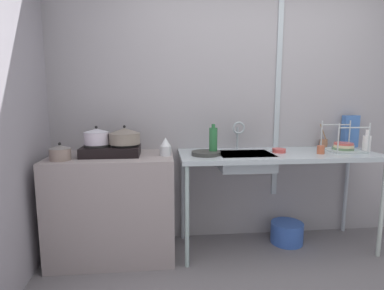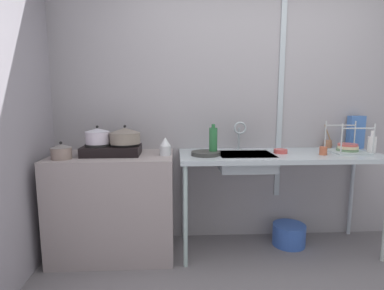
% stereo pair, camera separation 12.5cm
% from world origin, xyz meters
% --- Properties ---
extents(wall_back, '(4.66, 0.10, 2.78)m').
position_xyz_m(wall_back, '(0.00, 1.55, 1.39)').
color(wall_back, '#959196').
rests_on(wall_back, ground).
extents(wall_metal_strip, '(0.05, 0.01, 2.23)m').
position_xyz_m(wall_metal_strip, '(0.23, 1.49, 1.53)').
color(wall_metal_strip, '#A5B1B8').
extents(counter_concrete, '(1.04, 0.61, 0.90)m').
position_xyz_m(counter_concrete, '(-1.33, 1.20, 0.45)').
color(counter_concrete, gray).
rests_on(counter_concrete, ground).
extents(counter_sink, '(1.78, 0.61, 0.90)m').
position_xyz_m(counter_sink, '(0.14, 1.20, 0.84)').
color(counter_sink, '#A5B1B8').
rests_on(counter_sink, ground).
extents(stove, '(0.48, 0.30, 0.10)m').
position_xyz_m(stove, '(-1.33, 1.20, 0.95)').
color(stove, black).
rests_on(stove, counter_concrete).
extents(pot_on_left_burner, '(0.21, 0.21, 0.16)m').
position_xyz_m(pot_on_left_burner, '(-1.45, 1.20, 1.07)').
color(pot_on_left_burner, silver).
rests_on(pot_on_left_burner, stove).
extents(pot_on_right_burner, '(0.26, 0.26, 0.16)m').
position_xyz_m(pot_on_right_burner, '(-1.22, 1.20, 1.07)').
color(pot_on_right_burner, gray).
rests_on(pot_on_right_burner, stove).
extents(pot_beside_stove, '(0.17, 0.17, 0.14)m').
position_xyz_m(pot_beside_stove, '(-1.70, 1.04, 0.96)').
color(pot_beside_stove, gray).
rests_on(pot_beside_stove, counter_concrete).
extents(percolator, '(0.10, 0.10, 0.16)m').
position_xyz_m(percolator, '(-0.87, 1.16, 0.98)').
color(percolator, silver).
rests_on(percolator, counter_concrete).
extents(sink_basin, '(0.48, 0.38, 0.14)m').
position_xyz_m(sink_basin, '(-0.16, 1.19, 0.83)').
color(sink_basin, '#A5B1B8').
rests_on(sink_basin, counter_sink).
extents(faucet, '(0.12, 0.07, 0.27)m').
position_xyz_m(faucet, '(-0.18, 1.37, 1.09)').
color(faucet, '#A5B1B8').
rests_on(faucet, counter_sink).
extents(frying_pan, '(0.25, 0.25, 0.03)m').
position_xyz_m(frying_pan, '(-0.52, 1.14, 0.92)').
color(frying_pan, '#343431').
rests_on(frying_pan, counter_sink).
extents(dish_rack, '(0.31, 0.31, 0.27)m').
position_xyz_m(dish_rack, '(0.78, 1.22, 0.94)').
color(dish_rack, '#B1B7B8').
rests_on(dish_rack, counter_sink).
extents(cup_by_rack, '(0.06, 0.06, 0.07)m').
position_xyz_m(cup_by_rack, '(0.49, 1.11, 0.94)').
color(cup_by_rack, '#B0583A').
rests_on(cup_by_rack, counter_sink).
extents(small_bowl_on_drainboard, '(0.12, 0.12, 0.04)m').
position_xyz_m(small_bowl_on_drainboard, '(0.15, 1.21, 0.92)').
color(small_bowl_on_drainboard, '#BF4643').
rests_on(small_bowl_on_drainboard, counter_sink).
extents(bottle_by_sink, '(0.07, 0.07, 0.27)m').
position_xyz_m(bottle_by_sink, '(-0.46, 1.17, 1.02)').
color(bottle_by_sink, '#276737').
rests_on(bottle_by_sink, counter_sink).
extents(bottle_by_rack, '(0.07, 0.07, 0.20)m').
position_xyz_m(bottle_by_rack, '(0.97, 1.18, 0.98)').
color(bottle_by_rack, white).
rests_on(bottle_by_rack, counter_sink).
extents(cereal_box, '(0.15, 0.08, 0.32)m').
position_xyz_m(cereal_box, '(0.97, 1.44, 1.06)').
color(cereal_box, '#3F69B1').
rests_on(cereal_box, counter_sink).
extents(utensil_jar, '(0.08, 0.07, 0.23)m').
position_xyz_m(utensil_jar, '(0.70, 1.44, 0.94)').
color(utensil_jar, '#9D684B').
rests_on(utensil_jar, counter_sink).
extents(bucket_on_floor, '(0.31, 0.31, 0.20)m').
position_xyz_m(bucket_on_floor, '(0.29, 1.26, 0.10)').
color(bucket_on_floor, '#3358B0').
rests_on(bucket_on_floor, ground).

